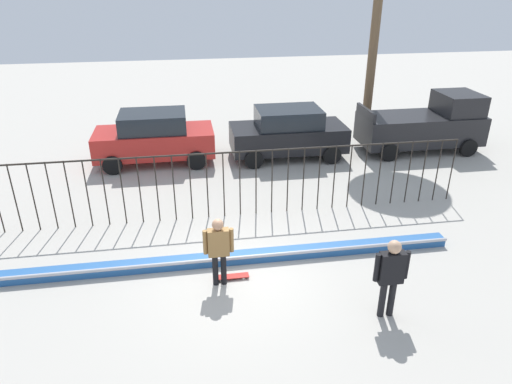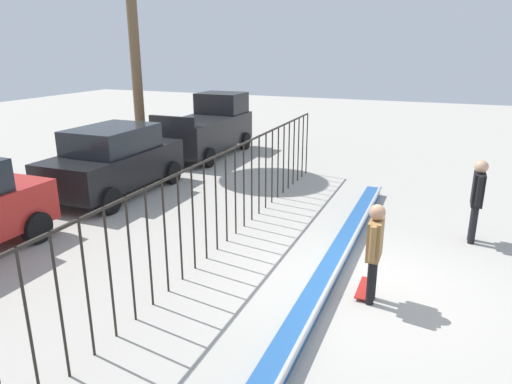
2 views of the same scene
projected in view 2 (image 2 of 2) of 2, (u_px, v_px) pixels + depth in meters
ground_plane at (362, 287)px, 8.17m from camera, size 60.00×60.00×0.00m
bowl_coping_ledge at (328, 274)px, 8.35m from camera, size 11.00×0.40×0.27m
perimeter_fence at (205, 201)px, 8.90m from camera, size 14.04×0.04×1.98m
skateboarder at (375, 245)px, 7.41m from camera, size 0.68×0.25×1.68m
skateboard at (364, 288)px, 8.01m from camera, size 0.80×0.20×0.07m
camera_operator at (477, 194)px, 9.74m from camera, size 0.73×0.27×1.80m
parked_car_black at (114, 160)px, 13.08m from camera, size 4.30×2.12×1.90m
pickup_truck at (208, 127)px, 17.91m from camera, size 4.70×2.12×2.24m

